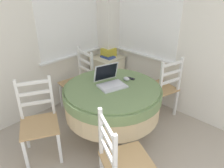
{
  "coord_description": "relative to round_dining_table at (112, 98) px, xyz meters",
  "views": [
    {
      "loc": [
        -0.48,
        0.56,
        1.94
      ],
      "look_at": [
        1.33,
        2.31,
        0.66
      ],
      "focal_mm": 35.0,
      "sensor_mm": 36.0,
      "label": 1
    }
  ],
  "objects": [
    {
      "name": "corner_room_shell",
      "position": [
        0.21,
        -0.01,
        0.71
      ],
      "size": [
        4.57,
        5.21,
        2.55
      ],
      "color": "white",
      "rests_on": "ground_plane"
    },
    {
      "name": "round_dining_table",
      "position": [
        0.0,
        0.0,
        0.0
      ],
      "size": [
        1.19,
        1.19,
        0.73
      ],
      "color": "#4C3D2D",
      "rests_on": "ground_plane"
    },
    {
      "name": "laptop",
      "position": [
        0.02,
        0.06,
        0.21
      ],
      "size": [
        0.39,
        0.38,
        0.25
      ],
      "color": "silver",
      "rests_on": "round_dining_table"
    },
    {
      "name": "computer_mouse",
      "position": [
        0.25,
        -0.0,
        0.18
      ],
      "size": [
        0.06,
        0.09,
        0.05
      ],
      "color": "silver",
      "rests_on": "round_dining_table"
    },
    {
      "name": "cell_phone",
      "position": [
        0.33,
        -0.01,
        0.17
      ],
      "size": [
        0.06,
        0.11,
        0.01
      ],
      "color": "black",
      "rests_on": "round_dining_table"
    },
    {
      "name": "dining_chair_near_back_window",
      "position": [
        0.16,
        0.87,
        -0.12
      ],
      "size": [
        0.47,
        0.46,
        0.93
      ],
      "color": "tan",
      "rests_on": "ground_plane"
    },
    {
      "name": "dining_chair_near_right_window",
      "position": [
        0.86,
        -0.18,
        -0.12
      ],
      "size": [
        0.5,
        0.52,
        0.93
      ],
      "color": "tan",
      "rests_on": "ground_plane"
    },
    {
      "name": "dining_chair_camera_near",
      "position": [
        -0.58,
        -0.68,
        -0.12
      ],
      "size": [
        0.56,
        0.55,
        0.93
      ],
      "color": "tan",
      "rests_on": "ground_plane"
    },
    {
      "name": "dining_chair_left_flank",
      "position": [
        -0.8,
        0.38,
        -0.12
      ],
      "size": [
        0.56,
        0.57,
        0.93
      ],
      "color": "tan",
      "rests_on": "ground_plane"
    },
    {
      "name": "corner_cabinet",
      "position": [
        0.86,
        0.94,
        -0.24
      ],
      "size": [
        0.49,
        0.45,
        0.65
      ],
      "color": "beige",
      "rests_on": "ground_plane"
    },
    {
      "name": "storage_box",
      "position": [
        0.9,
        0.96,
        0.15
      ],
      "size": [
        0.21,
        0.19,
        0.14
      ],
      "color": "gold",
      "rests_on": "corner_cabinet"
    },
    {
      "name": "book_on_cabinet",
      "position": [
        0.84,
        0.91,
        0.1
      ],
      "size": [
        0.16,
        0.22,
        0.02
      ],
      "color": "#33478C",
      "rests_on": "corner_cabinet"
    }
  ]
}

